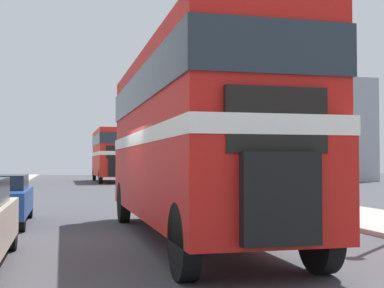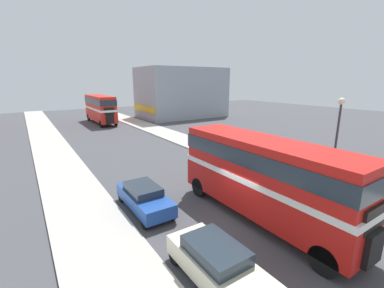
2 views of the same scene
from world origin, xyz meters
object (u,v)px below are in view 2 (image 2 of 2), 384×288
object	(u,v)px
bus_distant	(100,107)
car_parked_mid	(144,197)
street_lamp	(337,135)
pedestrian_walking	(249,148)
car_parked_near	(218,264)
double_decker_bus	(263,173)

from	to	relation	value
bus_distant	car_parked_mid	size ratio (longest dim) A/B	2.47
bus_distant	street_lamp	xyz separation A→B (m)	(3.45, -36.33, 1.28)
bus_distant	pedestrian_walking	bearing A→B (deg)	-79.03
pedestrian_walking	street_lamp	bearing A→B (deg)	-103.38
car_parked_near	car_parked_mid	size ratio (longest dim) A/B	1.00
car_parked_near	bus_distant	bearing A→B (deg)	81.23
street_lamp	car_parked_mid	bearing A→B (deg)	151.55
double_decker_bus	car_parked_mid	bearing A→B (deg)	138.04
pedestrian_walking	double_decker_bus	bearing A→B (deg)	-131.99
bus_distant	car_parked_near	world-z (taller)	bus_distant
double_decker_bus	street_lamp	bearing A→B (deg)	-11.01
double_decker_bus	bus_distant	xyz separation A→B (m)	(1.24, 35.42, 0.20)
double_decker_bus	bus_distant	size ratio (longest dim) A/B	0.95
pedestrian_walking	street_lamp	size ratio (longest dim) A/B	0.30
double_decker_bus	pedestrian_walking	xyz separation A→B (m)	(6.67, 7.41, -1.37)
double_decker_bus	car_parked_mid	distance (m)	6.38
car_parked_mid	double_decker_bus	bearing A→B (deg)	-41.96
bus_distant	car_parked_mid	xyz separation A→B (m)	(-5.80, -31.32, -1.95)
car_parked_near	double_decker_bus	bearing A→B (deg)	25.45
double_decker_bus	car_parked_mid	size ratio (longest dim) A/B	2.35
bus_distant	car_parked_near	size ratio (longest dim) A/B	2.46
car_parked_mid	pedestrian_walking	bearing A→B (deg)	16.44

